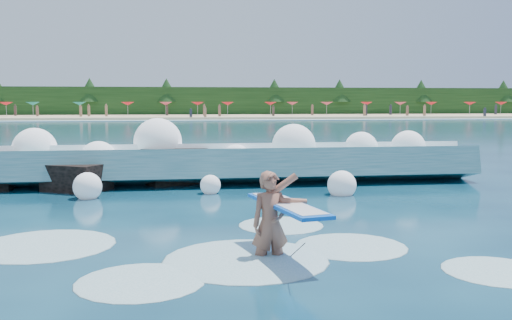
# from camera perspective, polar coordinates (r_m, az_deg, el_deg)

# --- Properties ---
(ground) EXTENTS (200.00, 200.00, 0.00)m
(ground) POSITION_cam_1_polar(r_m,az_deg,el_deg) (11.05, -6.27, -7.37)
(ground) COLOR #07263B
(ground) RESTS_ON ground
(beach) EXTENTS (140.00, 20.00, 0.40)m
(beach) POSITION_cam_1_polar(r_m,az_deg,el_deg) (88.78, -8.07, 4.29)
(beach) COLOR tan
(beach) RESTS_ON ground
(wet_band) EXTENTS (140.00, 5.00, 0.08)m
(wet_band) POSITION_cam_1_polar(r_m,az_deg,el_deg) (77.79, -8.03, 3.96)
(wet_band) COLOR silver
(wet_band) RESTS_ON ground
(treeline) EXTENTS (140.00, 4.00, 5.00)m
(treeline) POSITION_cam_1_polar(r_m,az_deg,el_deg) (98.75, -8.11, 5.77)
(treeline) COLOR black
(treeline) RESTS_ON ground
(breaking_wave) EXTENTS (17.40, 2.74, 1.50)m
(breaking_wave) POSITION_cam_1_polar(r_m,az_deg,el_deg) (17.92, -5.87, -0.58)
(breaking_wave) COLOR teal
(breaking_wave) RESTS_ON ground
(rock_cluster) EXTENTS (7.94, 3.19, 1.26)m
(rock_cluster) POSITION_cam_1_polar(r_m,az_deg,el_deg) (17.86, -18.26, -1.26)
(rock_cluster) COLOR black
(rock_cluster) RESTS_ON ground
(surfer_with_board) EXTENTS (1.11, 2.91, 1.71)m
(surfer_with_board) POSITION_cam_1_polar(r_m,az_deg,el_deg) (9.19, 1.84, -6.00)
(surfer_with_board) COLOR #965B46
(surfer_with_board) RESTS_ON ground
(wave_spray) EXTENTS (15.13, 4.64, 2.13)m
(wave_spray) POSITION_cam_1_polar(r_m,az_deg,el_deg) (17.80, -7.03, 0.89)
(wave_spray) COLOR white
(wave_spray) RESTS_ON ground
(surf_foam) EXTENTS (9.09, 5.29, 0.13)m
(surf_foam) POSITION_cam_1_polar(r_m,az_deg,el_deg) (9.68, -3.93, -9.25)
(surf_foam) COLOR silver
(surf_foam) RESTS_ON ground
(beach_umbrellas) EXTENTS (111.98, 6.39, 0.50)m
(beach_umbrellas) POSITION_cam_1_polar(r_m,az_deg,el_deg) (90.76, -8.02, 5.61)
(beach_umbrellas) COLOR red
(beach_umbrellas) RESTS_ON ground
(beachgoers) EXTENTS (101.89, 13.64, 1.93)m
(beachgoers) POSITION_cam_1_polar(r_m,az_deg,el_deg) (86.37, -4.68, 4.88)
(beachgoers) COLOR #3F332D
(beachgoers) RESTS_ON ground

